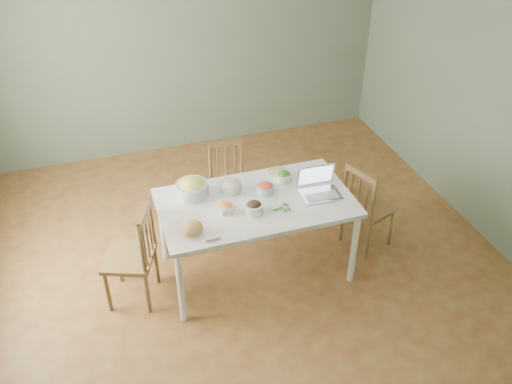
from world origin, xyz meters
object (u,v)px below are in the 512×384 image
object	(u,v)px
chair_far	(229,185)
bread_boule	(192,228)
dining_table	(256,236)
chair_right	(369,205)
laptop	(321,184)
chair_left	(129,256)
bowl_squash	(192,187)

from	to	relation	value
chair_far	bread_boule	xyz separation A→B (m)	(-0.63, -1.14, 0.44)
dining_table	bread_boule	size ratio (longest dim) A/B	9.41
chair_far	chair_right	bearing A→B (deg)	-26.51
dining_table	chair_far	distance (m)	0.86
dining_table	laptop	size ratio (longest dim) A/B	4.92
chair_far	chair_right	world-z (taller)	chair_right
chair_far	chair_left	world-z (taller)	chair_left
chair_left	bowl_squash	world-z (taller)	bowl_squash
laptop	chair_far	bearing A→B (deg)	125.41
bread_boule	bowl_squash	distance (m)	0.56
chair_far	chair_left	xyz separation A→B (m)	(-1.16, -0.87, 0.05)
bowl_squash	chair_left	bearing A→B (deg)	-157.14
bread_boule	laptop	bearing A→B (deg)	8.14
chair_left	laptop	size ratio (longest dim) A/B	2.78
dining_table	laptop	world-z (taller)	laptop
chair_far	laptop	world-z (taller)	laptop
laptop	chair_left	bearing A→B (deg)	179.69
bread_boule	laptop	distance (m)	1.26
chair_right	bowl_squash	xyz separation A→B (m)	(-1.72, 0.24, 0.43)
chair_left	dining_table	bearing A→B (deg)	111.50
chair_far	bowl_squash	bearing A→B (deg)	-122.67
dining_table	bread_boule	world-z (taller)	bread_boule
dining_table	bread_boule	bearing A→B (deg)	-157.01
bowl_squash	laptop	bearing A→B (deg)	-18.34
dining_table	chair_far	world-z (taller)	chair_far
dining_table	chair_right	xyz separation A→B (m)	(1.20, 0.03, 0.07)
chair_right	bread_boule	size ratio (longest dim) A/B	5.12
dining_table	chair_left	bearing A→B (deg)	-179.62
dining_table	chair_far	size ratio (longest dim) A/B	1.97
bread_boule	chair_far	bearing A→B (deg)	61.16
chair_left	laptop	world-z (taller)	laptop
chair_right	bowl_squash	distance (m)	1.79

